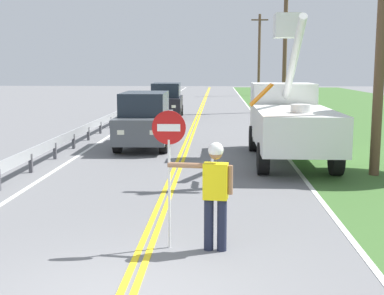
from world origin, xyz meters
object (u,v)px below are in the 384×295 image
at_px(utility_bucket_truck, 289,118).
at_px(stop_sign_paddle, 169,148).
at_px(flagger_worker, 215,189).
at_px(utility_pole_far, 259,54).
at_px(oncoming_suv_nearest, 145,120).
at_px(utility_pole_near, 382,17).
at_px(oncoming_suv_second, 166,100).
at_px(utility_pole_mid, 285,46).

bearing_deg(utility_bucket_truck, stop_sign_paddle, -109.65).
xyz_separation_m(flagger_worker, utility_pole_far, (4.49, 49.07, 3.46)).
xyz_separation_m(oncoming_suv_nearest, utility_pole_near, (7.22, -4.91, 3.32)).
distance_m(stop_sign_paddle, oncoming_suv_nearest, 11.43).
bearing_deg(flagger_worker, utility_bucket_truck, 75.01).
distance_m(flagger_worker, oncoming_suv_second, 23.50).
distance_m(oncoming_suv_nearest, utility_pole_far, 38.57).
bearing_deg(flagger_worker, utility_pole_near, 55.02).
distance_m(flagger_worker, utility_pole_mid, 28.48).
relative_size(oncoming_suv_nearest, utility_pole_far, 0.54).
xyz_separation_m(utility_bucket_truck, utility_pole_mid, (2.19, 18.98, 3.07)).
distance_m(flagger_worker, utility_bucket_truck, 9.24).
bearing_deg(oncoming_suv_nearest, oncoming_suv_second, 91.62).
bearing_deg(stop_sign_paddle, flagger_worker, -7.06).
bearing_deg(oncoming_suv_nearest, flagger_worker, -76.50).
bearing_deg(utility_pole_mid, utility_bucket_truck, -96.57).
distance_m(oncoming_suv_second, utility_pole_far, 27.07).
bearing_deg(utility_bucket_truck, oncoming_suv_nearest, 154.62).
xyz_separation_m(stop_sign_paddle, utility_pole_near, (5.26, 6.33, 2.68)).
bearing_deg(utility_bucket_truck, flagger_worker, -104.99).
height_order(utility_pole_mid, utility_pole_far, utility_pole_far).
relative_size(oncoming_suv_nearest, oncoming_suv_second, 0.99).
height_order(oncoming_suv_nearest, utility_pole_mid, utility_pole_mid).
bearing_deg(utility_pole_near, flagger_worker, -124.98).
bearing_deg(flagger_worker, utility_pole_far, 84.77).
relative_size(oncoming_suv_second, utility_pole_far, 0.54).
relative_size(flagger_worker, stop_sign_paddle, 0.78).
bearing_deg(flagger_worker, oncoming_suv_nearest, 103.50).
bearing_deg(utility_pole_far, utility_bucket_truck, -93.00).
height_order(utility_bucket_truck, utility_pole_near, utility_pole_near).
relative_size(oncoming_suv_nearest, utility_pole_near, 0.55).
bearing_deg(utility_pole_far, oncoming_suv_second, -106.33).
xyz_separation_m(oncoming_suv_nearest, utility_pole_far, (7.21, 37.73, 3.45)).
relative_size(utility_bucket_truck, utility_pole_far, 0.79).
distance_m(oncoming_suv_nearest, utility_pole_near, 9.34).
height_order(utility_bucket_truck, utility_pole_far, utility_pole_far).
relative_size(stop_sign_paddle, oncoming_suv_nearest, 0.50).
height_order(flagger_worker, stop_sign_paddle, stop_sign_paddle).
height_order(stop_sign_paddle, oncoming_suv_second, stop_sign_paddle).
distance_m(oncoming_suv_second, utility_pole_near, 18.79).
bearing_deg(utility_pole_near, utility_pole_mid, 89.80).
height_order(utility_bucket_truck, utility_pole_mid, utility_pole_mid).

